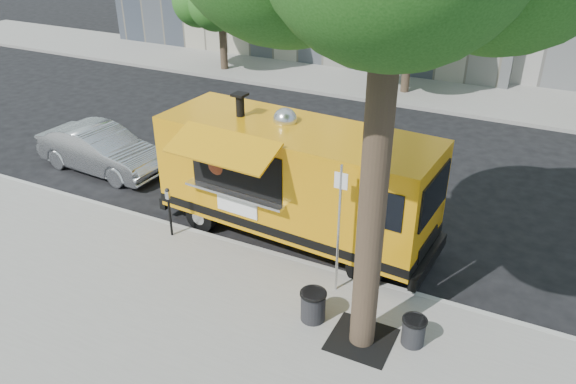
# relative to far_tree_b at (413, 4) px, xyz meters

# --- Properties ---
(ground) EXTENTS (120.00, 120.00, 0.00)m
(ground) POSITION_rel_far_tree_b_xyz_m (1.00, -12.70, -3.83)
(ground) COLOR black
(ground) RESTS_ON ground
(sidewalk) EXTENTS (60.00, 6.00, 0.15)m
(sidewalk) POSITION_rel_far_tree_b_xyz_m (1.00, -16.70, -3.76)
(sidewalk) COLOR gray
(sidewalk) RESTS_ON ground
(curb) EXTENTS (60.00, 0.14, 0.16)m
(curb) POSITION_rel_far_tree_b_xyz_m (1.00, -13.63, -3.76)
(curb) COLOR #999993
(curb) RESTS_ON ground
(far_sidewalk) EXTENTS (60.00, 5.00, 0.15)m
(far_sidewalk) POSITION_rel_far_tree_b_xyz_m (1.00, 0.80, -3.76)
(far_sidewalk) COLOR gray
(far_sidewalk) RESTS_ON ground
(tree_well) EXTENTS (1.20, 1.20, 0.02)m
(tree_well) POSITION_rel_far_tree_b_xyz_m (3.60, -15.50, -3.68)
(tree_well) COLOR black
(tree_well) RESTS_ON sidewalk
(far_tree_b) EXTENTS (3.60, 3.60, 5.50)m
(far_tree_b) POSITION_rel_far_tree_b_xyz_m (0.00, 0.00, 0.00)
(far_tree_b) COLOR #33261C
(far_tree_b) RESTS_ON far_sidewalk
(sign_post) EXTENTS (0.28, 0.06, 3.00)m
(sign_post) POSITION_rel_far_tree_b_xyz_m (2.55, -14.25, -1.98)
(sign_post) COLOR silver
(sign_post) RESTS_ON sidewalk
(parking_meter) EXTENTS (0.11, 0.11, 1.33)m
(parking_meter) POSITION_rel_far_tree_b_xyz_m (-2.00, -14.05, -2.85)
(parking_meter) COLOR black
(parking_meter) RESTS_ON sidewalk
(food_truck) EXTENTS (7.27, 3.55, 3.53)m
(food_truck) POSITION_rel_far_tree_b_xyz_m (0.68, -12.53, -2.18)
(food_truck) COLOR orange
(food_truck) RESTS_ON ground
(sedan) EXTENTS (4.42, 1.78, 1.43)m
(sedan) POSITION_rel_far_tree_b_xyz_m (-6.44, -11.69, -3.12)
(sedan) COLOR #A9ACB1
(sedan) RESTS_ON ground
(trash_bin_left) EXTENTS (0.55, 0.55, 0.66)m
(trash_bin_left) POSITION_rel_far_tree_b_xyz_m (2.50, -15.36, -3.33)
(trash_bin_left) COLOR black
(trash_bin_left) RESTS_ON sidewalk
(trash_bin_right) EXTENTS (0.48, 0.48, 0.58)m
(trash_bin_right) POSITION_rel_far_tree_b_xyz_m (4.50, -15.15, -3.37)
(trash_bin_right) COLOR black
(trash_bin_right) RESTS_ON sidewalk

